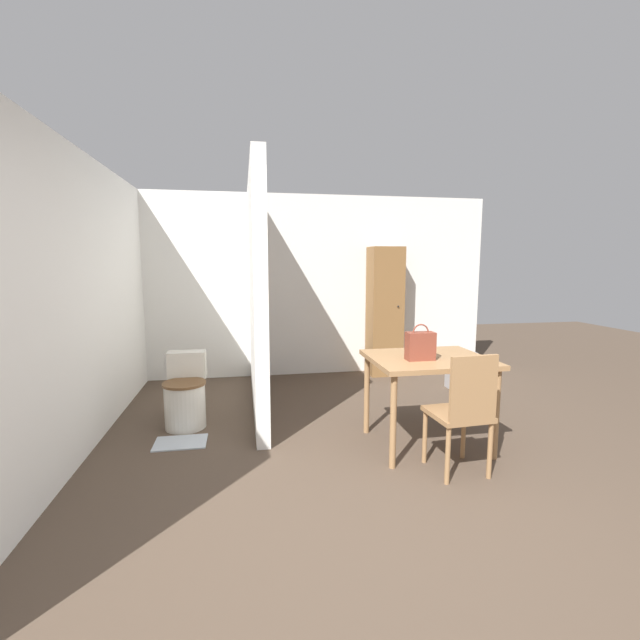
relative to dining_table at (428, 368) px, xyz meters
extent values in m
plane|color=#4C3D30|center=(-0.69, -1.35, -0.69)|extent=(16.00, 16.00, 0.00)
cube|color=white|center=(-0.69, 2.63, 0.56)|extent=(5.27, 0.12, 2.50)
cube|color=white|center=(-2.88, 0.61, 0.56)|extent=(0.12, 4.92, 2.50)
cube|color=white|center=(-1.39, 1.36, 0.56)|extent=(0.12, 2.43, 2.50)
cube|color=#997047|center=(0.00, 0.00, 0.07)|extent=(0.98, 0.83, 0.04)
cylinder|color=#997047|center=(-0.43, -0.35, -0.32)|extent=(0.05, 0.05, 0.74)
cylinder|color=#997047|center=(0.43, -0.35, -0.32)|extent=(0.05, 0.05, 0.74)
cylinder|color=#997047|center=(-0.43, 0.35, -0.32)|extent=(0.05, 0.05, 0.74)
cylinder|color=#997047|center=(0.43, 0.35, -0.32)|extent=(0.05, 0.05, 0.74)
cube|color=#997047|center=(0.03, -0.47, -0.24)|extent=(0.43, 0.43, 0.04)
cube|color=#997047|center=(0.04, -0.66, 0.01)|extent=(0.36, 0.05, 0.47)
cylinder|color=#997047|center=(-0.15, -0.31, -0.47)|extent=(0.04, 0.04, 0.43)
cylinder|color=#997047|center=(0.19, -0.29, -0.47)|extent=(0.04, 0.04, 0.43)
cylinder|color=#997047|center=(-0.13, -0.66, -0.47)|extent=(0.04, 0.04, 0.43)
cylinder|color=#997047|center=(0.21, -0.63, -0.47)|extent=(0.04, 0.04, 0.43)
cylinder|color=silver|center=(-2.11, 0.78, -0.48)|extent=(0.38, 0.38, 0.42)
cylinder|color=brown|center=(-2.11, 0.78, -0.25)|extent=(0.40, 0.40, 0.02)
cube|color=silver|center=(-2.11, 1.04, -0.13)|extent=(0.37, 0.18, 0.27)
cube|color=brown|center=(-0.11, -0.09, 0.21)|extent=(0.23, 0.11, 0.23)
torus|color=brown|center=(-0.11, -0.09, 0.32)|extent=(0.14, 0.01, 0.14)
cube|color=brown|center=(0.41, 2.36, 0.21)|extent=(0.45, 0.37, 1.79)
sphere|color=black|center=(0.54, 2.17, 0.30)|extent=(0.02, 0.02, 0.02)
cube|color=#B2BCC6|center=(-2.11, 0.41, -0.68)|extent=(0.45, 0.31, 0.01)
cube|color=#9E9EA3|center=(1.16, 1.53, -0.46)|extent=(0.35, 0.18, 0.46)
camera|label=1|loc=(-1.54, -3.33, 0.89)|focal=24.00mm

